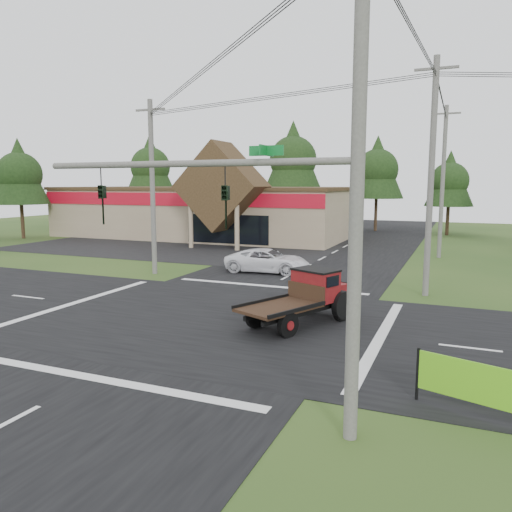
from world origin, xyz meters
The scene contains 19 objects.
ground centered at (0.00, 0.00, 0.00)m, with size 120.00×120.00×0.00m, color #264318.
road_ns centered at (0.00, 0.00, 0.01)m, with size 12.00×120.00×0.02m, color black.
road_ew centered at (0.00, 0.00, 0.01)m, with size 120.00×12.00×0.02m, color black.
parking_apron centered at (-14.00, 19.00, 0.01)m, with size 28.00×14.00×0.02m, color black.
cvs_building centered at (-15.70, 29.57, 2.78)m, with size 30.40×18.20×9.19m.
traffic_signal_mast centered at (5.82, -7.50, 4.43)m, with size 8.12×0.24×7.00m.
utility_pole_nr centered at (7.50, -7.50, 5.64)m, with size 2.00×0.30×11.00m.
utility_pole_nw centered at (-8.00, 8.00, 5.39)m, with size 2.00×0.30×10.50m.
utility_pole_ne centered at (8.00, 8.00, 5.89)m, with size 2.00×0.30×11.50m.
utility_pole_n centered at (8.00, 22.00, 5.74)m, with size 2.00×0.30×11.20m.
tree_row_a centered at (-30.00, 40.00, 8.05)m, with size 6.72×6.72×12.12m.
tree_row_b centered at (-20.00, 42.00, 6.70)m, with size 5.60×5.60×10.10m.
tree_row_c centered at (-10.00, 41.00, 8.72)m, with size 7.28×7.28×13.13m.
tree_row_d centered at (0.00, 42.00, 7.38)m, with size 6.16×6.16×11.11m.
tree_row_e centered at (8.00, 40.00, 6.03)m, with size 5.04×5.04×9.09m.
tree_side_w centered at (-32.00, 20.00, 6.70)m, with size 5.60×5.60×10.10m.
antique_flatbed_truck centered at (3.74, 0.51, 1.08)m, with size 1.98×5.17×2.16m, color #5B0D10, non-canonical shape.
roadside_banner centered at (10.59, -5.55, 0.70)m, with size 4.10×0.12×1.40m, color #5FB317, non-canonical shape.
white_pickup centered at (-1.70, 11.16, 0.74)m, with size 2.44×5.29×1.47m, color white.
Camera 1 is at (9.54, -17.79, 5.53)m, focal length 35.00 mm.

